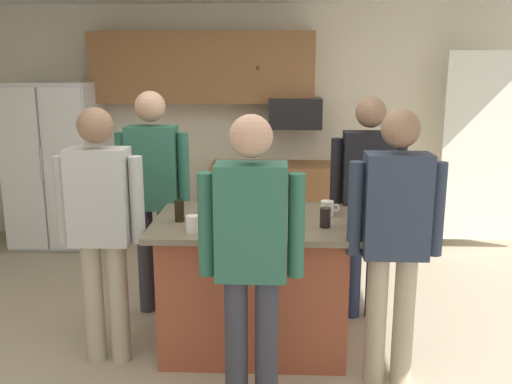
% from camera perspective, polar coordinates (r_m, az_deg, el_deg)
% --- Properties ---
extents(floor, '(7.04, 7.04, 0.00)m').
position_cam_1_polar(floor, '(4.09, -4.17, -15.88)').
color(floor, '#B7A88E').
rests_on(floor, ground).
extents(back_wall, '(6.40, 0.10, 2.60)m').
position_cam_1_polar(back_wall, '(6.41, -1.51, 6.93)').
color(back_wall, beige).
rests_on(back_wall, ground).
extents(french_door_window_panel, '(0.90, 0.06, 2.00)m').
position_cam_1_polar(french_door_window_panel, '(6.40, 22.22, 4.16)').
color(french_door_window_panel, white).
rests_on(french_door_window_panel, ground).
extents(cabinet_run_upper, '(2.40, 0.38, 0.75)m').
position_cam_1_polar(cabinet_run_upper, '(6.22, -5.44, 12.46)').
color(cabinet_run_upper, '#936038').
extents(cabinet_run_lower, '(1.80, 0.63, 0.90)m').
position_cam_1_polar(cabinet_run_lower, '(6.23, 3.85, -1.22)').
color(cabinet_run_lower, '#936038').
rests_on(cabinet_run_lower, ground).
extents(refrigerator, '(0.93, 0.76, 1.78)m').
position_cam_1_polar(refrigerator, '(6.51, -19.61, 2.62)').
color(refrigerator, white).
rests_on(refrigerator, ground).
extents(microwave_over_range, '(0.56, 0.40, 0.32)m').
position_cam_1_polar(microwave_over_range, '(6.08, 3.99, 8.00)').
color(microwave_over_range, black).
extents(kitchen_island, '(1.36, 0.98, 0.93)m').
position_cam_1_polar(kitchen_island, '(4.00, -0.18, -9.09)').
color(kitchen_island, '#9E4C33').
rests_on(kitchen_island, ground).
extents(person_guest_left, '(0.57, 0.23, 1.72)m').
position_cam_1_polar(person_guest_left, '(3.03, -0.49, -5.82)').
color(person_guest_left, '#383842').
rests_on(person_guest_left, ground).
extents(person_elder_center, '(0.57, 0.23, 1.72)m').
position_cam_1_polar(person_elder_center, '(3.46, 13.92, -3.83)').
color(person_elder_center, tan).
rests_on(person_elder_center, ground).
extents(person_guest_right, '(0.57, 0.23, 1.73)m').
position_cam_1_polar(person_guest_right, '(4.35, 11.23, -0.13)').
color(person_guest_right, '#232D4C').
rests_on(person_guest_right, ground).
extents(person_guest_by_door, '(0.57, 0.22, 1.71)m').
position_cam_1_polar(person_guest_by_door, '(3.75, -15.47, -2.74)').
color(person_guest_by_door, tan).
rests_on(person_guest_by_door, ground).
extents(person_host_foreground, '(0.57, 0.23, 1.77)m').
position_cam_1_polar(person_host_foreground, '(4.44, -10.37, 0.49)').
color(person_host_foreground, '#383842').
rests_on(person_host_foreground, ground).
extents(glass_pilsner, '(0.07, 0.07, 0.14)m').
position_cam_1_polar(glass_pilsner, '(3.69, 3.84, -2.34)').
color(glass_pilsner, black).
rests_on(glass_pilsner, kitchen_island).
extents(mug_blue_stoneware, '(0.13, 0.08, 0.11)m').
position_cam_1_polar(mug_blue_stoneware, '(3.56, -6.41, -3.25)').
color(mug_blue_stoneware, white).
rests_on(mug_blue_stoneware, kitchen_island).
extents(glass_short_whisky, '(0.07, 0.07, 0.13)m').
position_cam_1_polar(glass_short_whisky, '(3.67, 7.05, -2.59)').
color(glass_short_whisky, black).
rests_on(glass_short_whisky, kitchen_island).
extents(mug_ceramic_white, '(0.13, 0.09, 0.11)m').
position_cam_1_polar(mug_ceramic_white, '(3.95, 7.26, -1.66)').
color(mug_ceramic_white, white).
rests_on(mug_ceramic_white, kitchen_island).
extents(glass_stout_tall, '(0.07, 0.07, 0.15)m').
position_cam_1_polar(glass_stout_tall, '(3.81, -7.79, -1.89)').
color(glass_stout_tall, black).
rests_on(glass_stout_tall, kitchen_island).
extents(serving_tray, '(0.44, 0.30, 0.04)m').
position_cam_1_polar(serving_tray, '(3.88, -0.77, -2.32)').
color(serving_tray, '#B7B7BC').
rests_on(serving_tray, kitchen_island).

